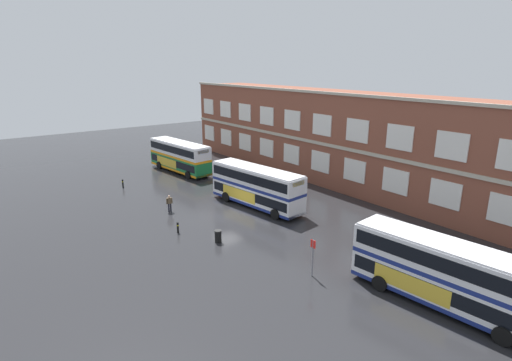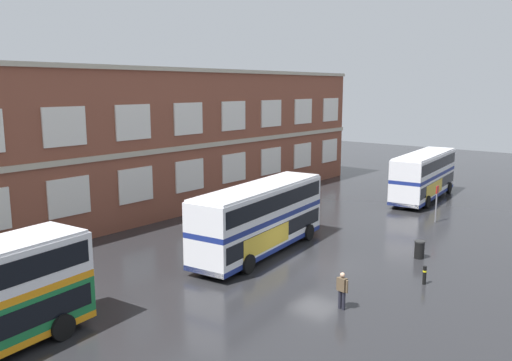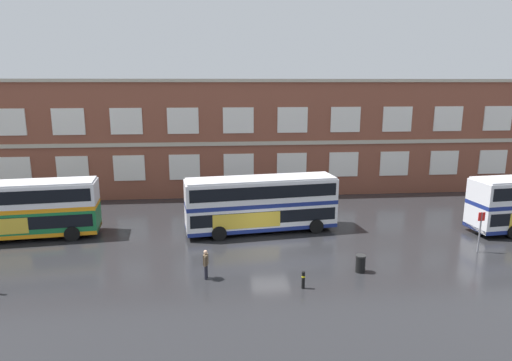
{
  "view_description": "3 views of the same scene",
  "coord_description": "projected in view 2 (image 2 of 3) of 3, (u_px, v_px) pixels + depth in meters",
  "views": [
    {
      "loc": [
        31.07,
        -19.79,
        14.18
      ],
      "look_at": [
        0.71,
        2.97,
        3.12
      ],
      "focal_mm": 28.36,
      "sensor_mm": 36.0,
      "label": 1
    },
    {
      "loc": [
        -23.36,
        -14.89,
        9.73
      ],
      "look_at": [
        -0.49,
        3.86,
        4.39
      ],
      "focal_mm": 36.5,
      "sensor_mm": 36.0,
      "label": 2
    },
    {
      "loc": [
        -3.49,
        -27.35,
        10.78
      ],
      "look_at": [
        -0.69,
        2.85,
        4.07
      ],
      "focal_mm": 31.07,
      "sensor_mm": 36.0,
      "label": 3
    }
  ],
  "objects": [
    {
      "name": "safety_bollard_east",
      "position": [
        425.0,
        275.0,
        25.91
      ],
      "size": [
        0.19,
        0.19,
        0.95
      ],
      "color": "black",
      "rests_on": "ground"
    },
    {
      "name": "brick_terminal_building",
      "position": [
        100.0,
        147.0,
        38.05
      ],
      "size": [
        56.05,
        8.19,
        11.13
      ],
      "color": "brown",
      "rests_on": "ground"
    },
    {
      "name": "ground_plane",
      "position": [
        286.0,
        258.0,
        30.04
      ],
      "size": [
        120.0,
        120.0,
        0.0
      ],
      "primitive_type": "plane",
      "color": "#232326"
    },
    {
      "name": "double_decker_far",
      "position": [
        424.0,
        175.0,
        45.32
      ],
      "size": [
        11.2,
        3.71,
        4.07
      ],
      "color": "silver",
      "rests_on": "ground"
    },
    {
      "name": "double_decker_middle",
      "position": [
        260.0,
        218.0,
        30.57
      ],
      "size": [
        11.24,
        3.95,
        4.07
      ],
      "color": "silver",
      "rests_on": "ground"
    },
    {
      "name": "waiting_passenger",
      "position": [
        342.0,
        289.0,
        22.94
      ],
      "size": [
        0.3,
        0.64,
        1.7
      ],
      "color": "black",
      "rests_on": "ground"
    },
    {
      "name": "bus_stand_flag",
      "position": [
        437.0,
        200.0,
        37.63
      ],
      "size": [
        0.44,
        0.1,
        2.7
      ],
      "color": "slate",
      "rests_on": "ground"
    },
    {
      "name": "station_litter_bin",
      "position": [
        419.0,
        249.0,
        29.86
      ],
      "size": [
        0.6,
        0.6,
        1.03
      ],
      "color": "black",
      "rests_on": "ground"
    }
  ]
}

